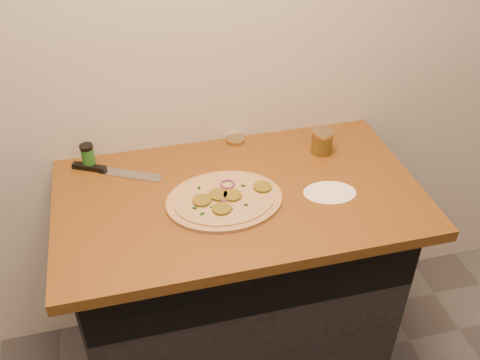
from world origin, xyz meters
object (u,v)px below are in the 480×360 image
object	(u,v)px
salsa_jar	(322,141)
spice_shaker	(88,156)
pizza	(225,199)
chefs_knife	(108,171)

from	to	relation	value
salsa_jar	spice_shaker	distance (m)	0.83
pizza	chefs_knife	xyz separation A→B (m)	(-0.36, 0.26, -0.00)
spice_shaker	chefs_knife	bearing A→B (deg)	-36.61
pizza	chefs_knife	size ratio (longest dim) A/B	1.24
chefs_knife	salsa_jar	bearing A→B (deg)	-4.38
pizza	spice_shaker	size ratio (longest dim) A/B	4.10
salsa_jar	spice_shaker	world-z (taller)	spice_shaker
pizza	spice_shaker	xyz separation A→B (m)	(-0.42, 0.30, 0.04)
salsa_jar	spice_shaker	size ratio (longest dim) A/B	0.96
pizza	salsa_jar	world-z (taller)	salsa_jar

